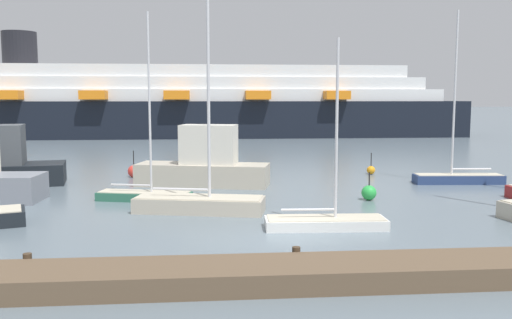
{
  "coord_description": "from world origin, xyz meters",
  "views": [
    {
      "loc": [
        -2.52,
        -18.7,
        5.03
      ],
      "look_at": [
        0.0,
        9.7,
        1.79
      ],
      "focal_mm": 37.85,
      "sensor_mm": 36.0,
      "label": 1
    }
  ],
  "objects_px": {
    "sailboat_1": "(200,201)",
    "channel_buoy_0": "(371,170)",
    "cruise_ship": "(141,104)",
    "channel_buoy_2": "(134,171)",
    "sailboat_5": "(144,192)",
    "channel_buoy_1": "(369,193)",
    "sailboat_4": "(326,220)",
    "fishing_boat_1": "(205,164)",
    "sailboat_0": "(458,175)"
  },
  "relations": [
    {
      "from": "channel_buoy_0",
      "to": "sailboat_5",
      "type": "bearing_deg",
      "value": -149.78
    },
    {
      "from": "sailboat_5",
      "to": "channel_buoy_1",
      "type": "relative_size",
      "value": 6.51
    },
    {
      "from": "channel_buoy_1",
      "to": "channel_buoy_2",
      "type": "xyz_separation_m",
      "value": [
        -12.7,
        8.96,
        0.02
      ]
    },
    {
      "from": "fishing_boat_1",
      "to": "channel_buoy_2",
      "type": "distance_m",
      "value": 5.94
    },
    {
      "from": "sailboat_5",
      "to": "channel_buoy_2",
      "type": "relative_size",
      "value": 5.31
    },
    {
      "from": "sailboat_0",
      "to": "cruise_ship",
      "type": "bearing_deg",
      "value": -56.45
    },
    {
      "from": "sailboat_1",
      "to": "fishing_boat_1",
      "type": "xyz_separation_m",
      "value": [
        0.2,
        7.38,
        0.78
      ]
    },
    {
      "from": "channel_buoy_1",
      "to": "channel_buoy_2",
      "type": "relative_size",
      "value": 0.82
    },
    {
      "from": "sailboat_0",
      "to": "fishing_boat_1",
      "type": "distance_m",
      "value": 15.02
    },
    {
      "from": "sailboat_0",
      "to": "channel_buoy_0",
      "type": "height_order",
      "value": "sailboat_0"
    },
    {
      "from": "channel_buoy_0",
      "to": "sailboat_1",
      "type": "bearing_deg",
      "value": -135.22
    },
    {
      "from": "fishing_boat_1",
      "to": "sailboat_5",
      "type": "bearing_deg",
      "value": -110.44
    },
    {
      "from": "channel_buoy_1",
      "to": "sailboat_4",
      "type": "bearing_deg",
      "value": -121.43
    },
    {
      "from": "channel_buoy_0",
      "to": "cruise_ship",
      "type": "bearing_deg",
      "value": 117.34
    },
    {
      "from": "fishing_boat_1",
      "to": "channel_buoy_1",
      "type": "height_order",
      "value": "fishing_boat_1"
    },
    {
      "from": "sailboat_4",
      "to": "fishing_boat_1",
      "type": "relative_size",
      "value": 0.92
    },
    {
      "from": "sailboat_5",
      "to": "sailboat_4",
      "type": "bearing_deg",
      "value": -25.69
    },
    {
      "from": "sailboat_5",
      "to": "channel_buoy_1",
      "type": "bearing_deg",
      "value": 9.77
    },
    {
      "from": "channel_buoy_2",
      "to": "cruise_ship",
      "type": "xyz_separation_m",
      "value": [
        -4.13,
        38.13,
        3.88
      ]
    },
    {
      "from": "sailboat_0",
      "to": "sailboat_1",
      "type": "xyz_separation_m",
      "value": [
        -15.18,
        -6.81,
        -0.0
      ]
    },
    {
      "from": "sailboat_4",
      "to": "channel_buoy_2",
      "type": "bearing_deg",
      "value": 125.16
    },
    {
      "from": "channel_buoy_2",
      "to": "sailboat_1",
      "type": "bearing_deg",
      "value": -68.51
    },
    {
      "from": "sailboat_1",
      "to": "sailboat_5",
      "type": "bearing_deg",
      "value": 145.17
    },
    {
      "from": "sailboat_1",
      "to": "channel_buoy_0",
      "type": "bearing_deg",
      "value": 57.16
    },
    {
      "from": "cruise_ship",
      "to": "fishing_boat_1",
      "type": "bearing_deg",
      "value": -78.46
    },
    {
      "from": "sailboat_1",
      "to": "sailboat_5",
      "type": "xyz_separation_m",
      "value": [
        -2.76,
        2.98,
        -0.08
      ]
    },
    {
      "from": "sailboat_0",
      "to": "sailboat_1",
      "type": "height_order",
      "value": "sailboat_1"
    },
    {
      "from": "sailboat_5",
      "to": "cruise_ship",
      "type": "distance_m",
      "value": 46.74
    },
    {
      "from": "sailboat_4",
      "to": "fishing_boat_1",
      "type": "xyz_separation_m",
      "value": [
        -4.74,
        10.83,
        0.95
      ]
    },
    {
      "from": "sailboat_0",
      "to": "channel_buoy_1",
      "type": "bearing_deg",
      "value": 38.81
    },
    {
      "from": "sailboat_1",
      "to": "channel_buoy_1",
      "type": "height_order",
      "value": "sailboat_1"
    },
    {
      "from": "channel_buoy_0",
      "to": "channel_buoy_1",
      "type": "relative_size",
      "value": 1.02
    },
    {
      "from": "channel_buoy_0",
      "to": "sailboat_4",
      "type": "bearing_deg",
      "value": -113.27
    },
    {
      "from": "sailboat_5",
      "to": "cruise_ship",
      "type": "bearing_deg",
      "value": 111.29
    },
    {
      "from": "channel_buoy_0",
      "to": "cruise_ship",
      "type": "xyz_separation_m",
      "value": [
        -19.69,
        38.09,
        3.99
      ]
    },
    {
      "from": "sailboat_5",
      "to": "channel_buoy_0",
      "type": "distance_m",
      "value": 16.16
    },
    {
      "from": "sailboat_0",
      "to": "channel_buoy_0",
      "type": "bearing_deg",
      "value": -42.87
    },
    {
      "from": "fishing_boat_1",
      "to": "sailboat_0",
      "type": "bearing_deg",
      "value": 11.35
    },
    {
      "from": "sailboat_4",
      "to": "sailboat_5",
      "type": "xyz_separation_m",
      "value": [
        -7.7,
        6.44,
        0.09
      ]
    },
    {
      "from": "sailboat_4",
      "to": "channel_buoy_2",
      "type": "xyz_separation_m",
      "value": [
        -9.3,
        14.54,
        0.07
      ]
    },
    {
      "from": "sailboat_0",
      "to": "fishing_boat_1",
      "type": "height_order",
      "value": "sailboat_0"
    },
    {
      "from": "channel_buoy_1",
      "to": "channel_buoy_2",
      "type": "bearing_deg",
      "value": 144.79
    },
    {
      "from": "sailboat_0",
      "to": "channel_buoy_2",
      "type": "relative_size",
      "value": 5.86
    },
    {
      "from": "channel_buoy_0",
      "to": "cruise_ship",
      "type": "distance_m",
      "value": 43.07
    },
    {
      "from": "sailboat_1",
      "to": "channel_buoy_0",
      "type": "height_order",
      "value": "sailboat_1"
    },
    {
      "from": "sailboat_0",
      "to": "sailboat_5",
      "type": "distance_m",
      "value": 18.35
    },
    {
      "from": "fishing_boat_1",
      "to": "cruise_ship",
      "type": "height_order",
      "value": "cruise_ship"
    },
    {
      "from": "sailboat_5",
      "to": "sailboat_0",
      "type": "bearing_deg",
      "value": 26.27
    },
    {
      "from": "sailboat_4",
      "to": "channel_buoy_2",
      "type": "distance_m",
      "value": 17.26
    },
    {
      "from": "sailboat_1",
      "to": "fishing_boat_1",
      "type": "distance_m",
      "value": 7.42
    }
  ]
}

